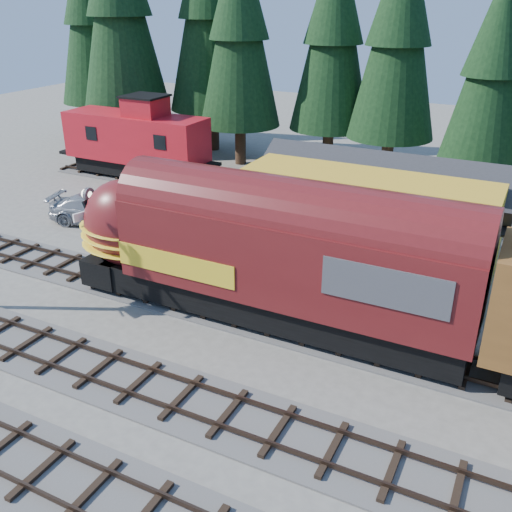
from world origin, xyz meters
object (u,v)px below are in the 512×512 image
at_px(depot, 366,214).
at_px(pickup_truck_b, 97,210).
at_px(locomotive, 250,257).
at_px(pickup_truck_a, 138,214).
at_px(caboose, 137,141).

distance_m(depot, pickup_truck_b, 16.11).
bearing_deg(pickup_truck_b, locomotive, -126.46).
height_order(locomotive, pickup_truck_a, locomotive).
bearing_deg(caboose, depot, -21.17).
relative_size(caboose, pickup_truck_b, 1.89).
bearing_deg(pickup_truck_b, caboose, 8.29).
distance_m(caboose, pickup_truck_b, 9.37).
relative_size(depot, pickup_truck_a, 2.00).
height_order(caboose, pickup_truck_b, caboose).
relative_size(depot, caboose, 1.18).
distance_m(locomotive, pickup_truck_b, 14.32).
xyz_separation_m(pickup_truck_a, pickup_truck_b, (-2.69, -0.36, -0.05)).
xyz_separation_m(depot, pickup_truck_b, (-15.94, -1.00, -2.13)).
height_order(locomotive, pickup_truck_b, locomotive).
xyz_separation_m(depot, caboose, (-19.37, 7.50, -0.18)).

